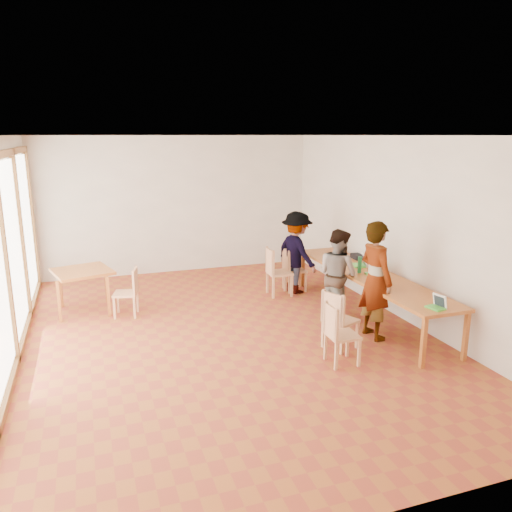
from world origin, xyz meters
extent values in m
plane|color=#963924|center=(0.00, 0.00, 0.00)|extent=(8.00, 8.00, 0.00)
cube|color=beige|center=(0.00, 4.00, 1.50)|extent=(6.00, 0.10, 3.00)
cube|color=beige|center=(0.00, -4.00, 1.50)|extent=(6.00, 0.10, 3.00)
cube|color=beige|center=(3.00, 0.00, 1.50)|extent=(0.10, 8.00, 3.00)
cube|color=white|center=(-2.96, 0.00, 1.50)|extent=(0.10, 8.00, 3.00)
cube|color=white|center=(0.00, 0.00, 3.02)|extent=(6.00, 8.00, 0.04)
cube|color=#B56728|center=(2.50, 0.06, 0.72)|extent=(0.80, 4.00, 0.05)
cube|color=#B56728|center=(2.16, -1.88, 0.35)|extent=(0.06, 0.06, 0.70)
cube|color=#B56728|center=(2.16, 2.00, 0.35)|extent=(0.06, 0.06, 0.70)
cube|color=#B56728|center=(2.84, -1.88, 0.35)|extent=(0.06, 0.06, 0.70)
cube|color=#B56728|center=(2.84, 2.00, 0.35)|extent=(0.06, 0.06, 0.70)
cube|color=#B56728|center=(-2.05, 1.85, 0.72)|extent=(0.90, 0.90, 0.05)
cube|color=#B56728|center=(-2.44, 1.46, 0.35)|extent=(0.05, 0.05, 0.70)
cube|color=#B56728|center=(-2.44, 2.24, 0.35)|extent=(0.05, 0.05, 0.70)
cube|color=#B56728|center=(-1.66, 1.46, 0.35)|extent=(0.05, 0.05, 0.70)
cube|color=#B56728|center=(-1.66, 2.24, 0.35)|extent=(0.05, 0.05, 0.70)
cube|color=tan|center=(1.22, -1.41, 0.40)|extent=(0.40, 0.40, 0.04)
cube|color=tan|center=(1.05, -1.40, 0.62)|extent=(0.05, 0.39, 0.41)
cube|color=tan|center=(1.44, -0.95, 0.41)|extent=(0.53, 0.53, 0.04)
cube|color=tan|center=(1.27, -1.02, 0.65)|extent=(0.19, 0.39, 0.42)
cube|color=tan|center=(1.51, 1.63, 0.44)|extent=(0.44, 0.44, 0.04)
cube|color=tan|center=(1.31, 1.63, 0.68)|extent=(0.06, 0.43, 0.45)
cube|color=tan|center=(1.90, 1.80, 0.41)|extent=(0.41, 0.41, 0.04)
cube|color=tan|center=(1.72, 1.81, 0.63)|extent=(0.06, 0.40, 0.41)
cube|color=tan|center=(-1.38, 1.41, 0.39)|extent=(0.47, 0.47, 0.04)
cube|color=tan|center=(-1.21, 1.36, 0.61)|extent=(0.13, 0.38, 0.40)
imported|color=gray|center=(2.11, -0.74, 0.90)|extent=(0.48, 0.69, 1.80)
imported|color=gray|center=(1.95, 0.13, 0.76)|extent=(0.77, 0.88, 1.53)
imported|color=gray|center=(1.88, 1.69, 0.80)|extent=(0.83, 1.14, 1.59)
cube|color=green|center=(2.41, -1.74, 0.76)|extent=(0.21, 0.26, 0.02)
cube|color=white|center=(2.49, -1.72, 0.85)|extent=(0.11, 0.22, 0.19)
cube|color=green|center=(2.49, -0.05, 0.76)|extent=(0.24, 0.29, 0.03)
cube|color=white|center=(2.58, -0.07, 0.86)|extent=(0.13, 0.25, 0.22)
cube|color=green|center=(2.59, 0.55, 0.76)|extent=(0.27, 0.32, 0.03)
cube|color=white|center=(2.68, 0.52, 0.86)|extent=(0.15, 0.26, 0.23)
imported|color=gold|center=(2.77, 0.33, 0.80)|extent=(0.16, 0.16, 0.09)
cylinder|color=#227A3D|center=(2.37, 0.16, 0.89)|extent=(0.07, 0.07, 0.28)
cylinder|color=silver|center=(2.82, 0.71, 0.80)|extent=(0.07, 0.07, 0.09)
cylinder|color=white|center=(2.74, 1.36, 0.78)|extent=(0.08, 0.08, 0.06)
cube|color=#CC497D|center=(2.49, -0.32, 0.76)|extent=(0.05, 0.10, 0.01)
cube|color=black|center=(2.83, 1.03, 0.80)|extent=(0.16, 0.26, 0.09)
camera|label=1|loc=(-1.88, -6.93, 3.01)|focal=35.00mm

